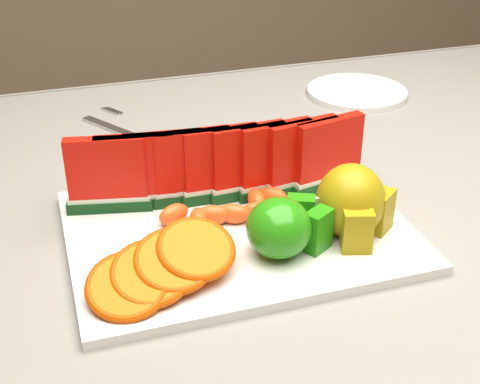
{
  "coord_description": "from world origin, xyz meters",
  "views": [
    {
      "loc": [
        -0.27,
        -0.7,
        1.2
      ],
      "look_at": [
        -0.06,
        -0.04,
        0.81
      ],
      "focal_mm": 50.0,
      "sensor_mm": 36.0,
      "label": 1
    }
  ],
  "objects": [
    {
      "name": "orange_fan_front",
      "position": [
        -0.17,
        -0.14,
        0.79
      ],
      "size": [
        0.18,
        0.12,
        0.05
      ],
      "color": "#DD4700",
      "rests_on": "platter"
    },
    {
      "name": "watermelon_row",
      "position": [
        -0.06,
        0.02,
        0.82
      ],
      "size": [
        0.39,
        0.07,
        0.1
      ],
      "color": "#0E4015",
      "rests_on": "platter"
    },
    {
      "name": "tablecloth",
      "position": [
        0.0,
        0.0,
        0.72
      ],
      "size": [
        1.53,
        1.03,
        0.2
      ],
      "color": "gray",
      "rests_on": "table"
    },
    {
      "name": "tangerine_segments",
      "position": [
        -0.07,
        -0.03,
        0.78
      ],
      "size": [
        0.17,
        0.07,
        0.03
      ],
      "color": "#D74309",
      "rests_on": "platter"
    },
    {
      "name": "side_plate",
      "position": [
        0.28,
        0.32,
        0.76
      ],
      "size": [
        0.2,
        0.2,
        0.01
      ],
      "color": "silver",
      "rests_on": "tablecloth"
    },
    {
      "name": "apple_cluster",
      "position": [
        -0.03,
        -0.12,
        0.8
      ],
      "size": [
        0.11,
        0.09,
        0.07
      ],
      "color": "#3D831C",
      "rests_on": "platter"
    },
    {
      "name": "fork",
      "position": [
        -0.15,
        0.3,
        0.76
      ],
      "size": [
        0.1,
        0.18,
        0.0
      ],
      "color": "silver",
      "rests_on": "tablecloth"
    },
    {
      "name": "platter",
      "position": [
        -0.06,
        -0.05,
        0.76
      ],
      "size": [
        0.4,
        0.3,
        0.01
      ],
      "color": "silver",
      "rests_on": "tablecloth"
    },
    {
      "name": "orange_fan_back",
      "position": [
        -0.07,
        0.08,
        0.79
      ],
      "size": [
        0.27,
        0.09,
        0.04
      ],
      "color": "#DD4700",
      "rests_on": "platter"
    },
    {
      "name": "table",
      "position": [
        0.0,
        0.0,
        0.65
      ],
      "size": [
        1.4,
        0.9,
        0.75
      ],
      "color": "#4B2919",
      "rests_on": "ground"
    },
    {
      "name": "pear_cluster",
      "position": [
        0.06,
        -0.11,
        0.81
      ],
      "size": [
        0.1,
        0.1,
        0.09
      ],
      "color": "#A28D0E",
      "rests_on": "platter"
    }
  ]
}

